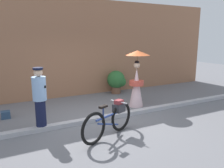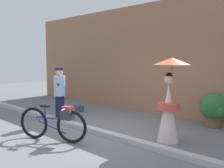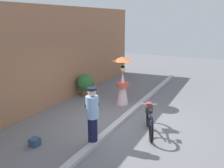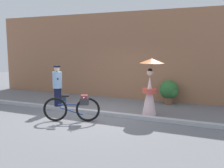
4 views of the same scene
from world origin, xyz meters
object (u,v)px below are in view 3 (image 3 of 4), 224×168
at_px(bicycle_near_officer, 149,119).
at_px(potted_plant_by_door, 86,84).
at_px(person_with_parasol, 123,81).
at_px(backpack_on_pavement, 35,142).
at_px(person_officer, 92,115).

height_order(bicycle_near_officer, potted_plant_by_door, potted_plant_by_door).
height_order(person_with_parasol, backpack_on_pavement, person_with_parasol).
height_order(bicycle_near_officer, person_officer, person_officer).
bearing_deg(backpack_on_pavement, bicycle_near_officer, -48.87).
xyz_separation_m(person_with_parasol, backpack_on_pavement, (-4.07, 0.72, -0.85)).
bearing_deg(backpack_on_pavement, person_officer, -60.30).
distance_m(potted_plant_by_door, backpack_on_pavement, 4.52).
bearing_deg(person_with_parasol, potted_plant_by_door, 81.88).
height_order(bicycle_near_officer, person_with_parasol, person_with_parasol).
height_order(person_officer, potted_plant_by_door, person_officer).
distance_m(person_with_parasol, potted_plant_by_door, 1.97).
height_order(potted_plant_by_door, backpack_on_pavement, potted_plant_by_door).
relative_size(bicycle_near_officer, person_officer, 1.01).
relative_size(person_officer, potted_plant_by_door, 1.68).
distance_m(person_officer, potted_plant_by_door, 4.39).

